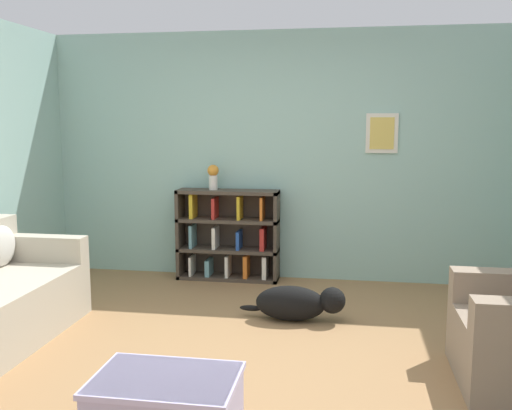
{
  "coord_description": "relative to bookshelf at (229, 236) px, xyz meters",
  "views": [
    {
      "loc": [
        0.68,
        -3.75,
        1.67
      ],
      "look_at": [
        0.0,
        0.4,
        1.05
      ],
      "focal_mm": 40.0,
      "sensor_mm": 36.0,
      "label": 1
    }
  ],
  "objects": [
    {
      "name": "dog",
      "position": [
        0.85,
        -1.19,
        -0.31
      ],
      "size": [
        0.91,
        0.27,
        0.3
      ],
      "color": "black",
      "rests_on": "ground_plane"
    },
    {
      "name": "wall_back",
      "position": [
        0.57,
        0.19,
        0.84
      ],
      "size": [
        5.6,
        0.13,
        2.6
      ],
      "color": "#93BCB2",
      "rests_on": "ground_plane"
    },
    {
      "name": "ground_plane",
      "position": [
        0.57,
        -2.06,
        -0.46
      ],
      "size": [
        14.0,
        14.0,
        0.0
      ],
      "primitive_type": "plane",
      "color": "#997047"
    },
    {
      "name": "bookshelf",
      "position": [
        0.0,
        0.0,
        0.0
      ],
      "size": [
        1.08,
        0.28,
        0.96
      ],
      "color": "#42382D",
      "rests_on": "ground_plane"
    },
    {
      "name": "coffee_table",
      "position": [
        0.35,
        -3.19,
        -0.26
      ],
      "size": [
        0.74,
        0.51,
        0.38
      ],
      "color": "#ADA3CC",
      "rests_on": "ground_plane"
    },
    {
      "name": "vase",
      "position": [
        -0.16,
        -0.02,
        0.64
      ],
      "size": [
        0.12,
        0.12,
        0.26
      ],
      "color": "silver",
      "rests_on": "bookshelf"
    }
  ]
}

